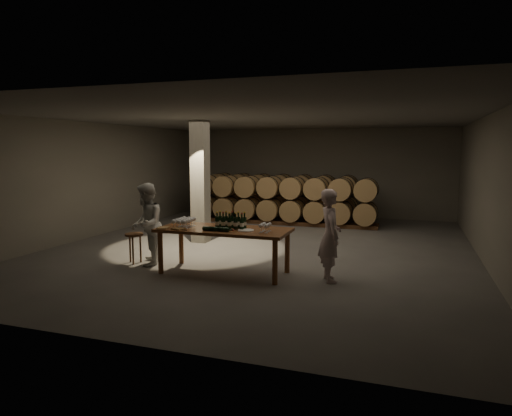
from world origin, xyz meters
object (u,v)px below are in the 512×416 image
(bottle_cluster, at_px, (231,222))
(tasting_table, at_px, (224,234))
(stool, at_px, (134,239))
(plate, at_px, (246,230))
(person_man, at_px, (330,235))
(notebook_near, at_px, (178,229))
(person_woman, at_px, (146,224))

(bottle_cluster, bearing_deg, tasting_table, -161.10)
(tasting_table, relative_size, stool, 4.00)
(plate, relative_size, person_man, 0.18)
(notebook_near, bearing_deg, plate, 31.86)
(stool, bearing_deg, bottle_cluster, -1.92)
(tasting_table, relative_size, person_woman, 1.49)
(tasting_table, xyz_separation_m, notebook_near, (-0.79, -0.40, 0.12))
(bottle_cluster, distance_m, plate, 0.41)
(bottle_cluster, bearing_deg, stool, 178.08)
(person_man, bearing_deg, bottle_cluster, 68.98)
(plate, height_order, stool, plate)
(bottle_cluster, distance_m, stool, 2.33)
(tasting_table, xyz_separation_m, person_man, (2.08, 0.13, 0.07))
(stool, distance_m, person_woman, 0.48)
(person_man, bearing_deg, stool, 66.64)
(person_woman, bearing_deg, plate, 59.65)
(tasting_table, height_order, plate, plate)
(tasting_table, bearing_deg, person_woman, 177.06)
(tasting_table, bearing_deg, bottle_cluster, 18.90)
(bottle_cluster, distance_m, notebook_near, 1.03)
(notebook_near, distance_m, person_man, 2.91)
(bottle_cluster, xyz_separation_m, person_man, (1.95, 0.08, -0.15))
(tasting_table, bearing_deg, stool, 176.77)
(bottle_cluster, relative_size, stool, 0.93)
(plate, xyz_separation_m, person_man, (1.58, 0.23, -0.04))
(tasting_table, relative_size, bottle_cluster, 4.31)
(person_man, distance_m, person_woman, 3.89)
(tasting_table, bearing_deg, notebook_near, -153.01)
(tasting_table, relative_size, person_man, 1.50)
(bottle_cluster, xyz_separation_m, stool, (-2.28, 0.08, -0.49))
(bottle_cluster, xyz_separation_m, person_woman, (-1.94, 0.05, -0.15))
(stool, relative_size, person_woman, 0.37)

